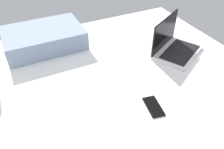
# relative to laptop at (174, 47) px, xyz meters

# --- Properties ---
(bed_mattress) EXTENTS (1.80, 1.40, 0.18)m
(bed_mattress) POSITION_rel_laptop_xyz_m (-0.52, -0.03, -0.13)
(bed_mattress) COLOR white
(bed_mattress) RESTS_ON ground
(laptop) EXTENTS (0.40, 0.36, 0.23)m
(laptop) POSITION_rel_laptop_xyz_m (0.00, 0.00, 0.00)
(laptop) COLOR silver
(laptop) RESTS_ON bed_mattress
(cell_phone) EXTENTS (0.09, 0.15, 0.01)m
(cell_phone) POSITION_rel_laptop_xyz_m (-0.40, -0.37, -0.04)
(cell_phone) COLOR black
(cell_phone) RESTS_ON bed_mattress
(pillow) EXTENTS (0.52, 0.36, 0.13)m
(pillow) POSITION_rel_laptop_xyz_m (-0.76, 0.45, 0.02)
(pillow) COLOR #8C9EB7
(pillow) RESTS_ON bed_mattress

